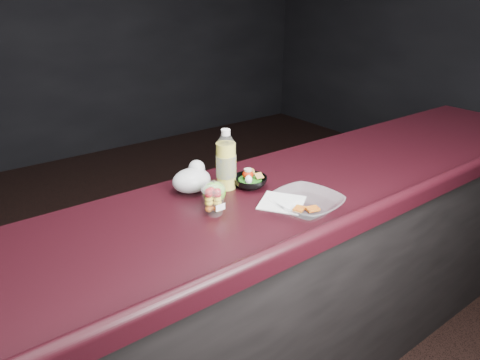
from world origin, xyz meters
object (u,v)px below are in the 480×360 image
object	(u,v)px
lemonade_bottle	(226,164)
snack_bowl	(250,181)
green_apple	(214,192)
fruit_cup	(214,198)
takeout_bowl	(306,204)

from	to	relation	value
lemonade_bottle	snack_bowl	world-z (taller)	lemonade_bottle
green_apple	snack_bowl	distance (m)	0.20
fruit_cup	green_apple	bearing A→B (deg)	55.34
fruit_cup	snack_bowl	bearing A→B (deg)	23.24
lemonade_bottle	fruit_cup	bearing A→B (deg)	-136.28
green_apple	fruit_cup	bearing A→B (deg)	-124.66
lemonade_bottle	green_apple	distance (m)	0.15
green_apple	snack_bowl	size ratio (longest dim) A/B	0.50
green_apple	takeout_bowl	bearing A→B (deg)	-49.85
fruit_cup	green_apple	distance (m)	0.10
lemonade_bottle	snack_bowl	size ratio (longest dim) A/B	1.37
lemonade_bottle	takeout_bowl	world-z (taller)	lemonade_bottle
lemonade_bottle	fruit_cup	distance (m)	0.23
snack_bowl	takeout_bowl	xyz separation A→B (m)	(0.03, -0.29, 0.00)
snack_bowl	takeout_bowl	size ratio (longest dim) A/B	0.64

